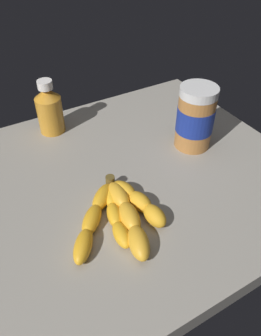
{
  "coord_description": "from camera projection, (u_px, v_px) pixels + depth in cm",
  "views": [
    {
      "loc": [
        24.56,
        49.53,
        51.07
      ],
      "look_at": [
        -2.58,
        2.78,
        4.45
      ],
      "focal_mm": 35.45,
      "sensor_mm": 36.0,
      "label": 1
    }
  ],
  "objects": [
    {
      "name": "ground_plane",
      "position": [
        115.0,
        186.0,
        0.77
      ],
      "size": [
        85.24,
        68.16,
        4.28
      ],
      "primitive_type": "cube",
      "color": "gray"
    },
    {
      "name": "banana_bunch",
      "position": [
        120.0,
        213.0,
        0.65
      ],
      "size": [
        20.45,
        22.09,
        3.75
      ],
      "color": "gold",
      "rests_on": "ground_plane"
    },
    {
      "name": "peanut_butter_jar",
      "position": [
        195.0,
        118.0,
        0.8
      ],
      "size": [
        9.12,
        9.12,
        16.01
      ],
      "color": "#B27238",
      "rests_on": "ground_plane"
    },
    {
      "name": "honey_bottle",
      "position": [
        49.0,
        109.0,
        0.86
      ],
      "size": [
        6.69,
        6.69,
        14.5
      ],
      "color": "orange",
      "rests_on": "ground_plane"
    }
  ]
}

